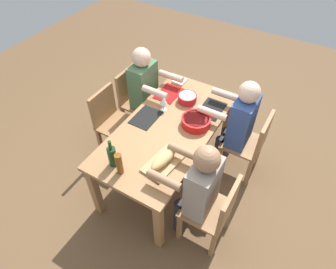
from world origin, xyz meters
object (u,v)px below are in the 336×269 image
object	(u,v)px
beer_bottle	(119,164)
chair_near_center	(112,120)
napkin_stack	(180,81)
wine_glass	(164,101)
chair_far_right	(215,210)
chair_near_left	(135,98)
bread_loaf	(164,158)
diner_far_right	(198,187)
diner_near_left	(147,88)
serving_bowl_pasta	(187,98)
chair_far_left	(251,143)
dining_table	(168,133)
serving_bowl_salad	(196,121)
wine_bottle	(112,156)
cutting_board	(164,162)
diner_far_left	(238,122)

from	to	relation	value
beer_bottle	chair_near_center	bearing A→B (deg)	-135.32
beer_bottle	napkin_stack	distance (m)	1.42
chair_near_center	wine_glass	bearing A→B (deg)	108.98
chair_far_right	chair_near_left	size ratio (longest dim) A/B	1.00
bread_loaf	diner_far_right	bearing A→B (deg)	82.29
chair_near_left	diner_near_left	bearing A→B (deg)	90.00
serving_bowl_pasta	beer_bottle	world-z (taller)	beer_bottle
chair_near_left	wine_glass	bearing A→B (deg)	65.42
chair_near_center	chair_far_left	bearing A→B (deg)	107.22
dining_table	chair_far_left	bearing A→B (deg)	121.80
chair_far_right	serving_bowl_salad	world-z (taller)	chair_far_right
chair_far_left	napkin_stack	size ratio (longest dim) A/B	6.07
diner_near_left	serving_bowl_salad	distance (m)	0.84
wine_bottle	wine_glass	size ratio (longest dim) A/B	1.75
cutting_board	chair_near_center	bearing A→B (deg)	-113.58
chair_far_left	serving_bowl_pasta	distance (m)	0.82
diner_far_left	cutting_board	distance (m)	0.95
diner_far_left	beer_bottle	xyz separation A→B (m)	(1.14, -0.63, 0.15)
napkin_stack	serving_bowl_pasta	bearing A→B (deg)	41.63
diner_near_left	wine_bottle	distance (m)	1.18
diner_near_left	serving_bowl_pasta	world-z (taller)	diner_near_left
cutting_board	napkin_stack	bearing A→B (deg)	-157.63
chair_far_left	wine_bottle	size ratio (longest dim) A/B	2.93
chair_near_center	wine_bottle	distance (m)	0.94
dining_table	chair_far_right	bearing A→B (deg)	58.20
diner_far_right	napkin_stack	xyz separation A→B (m)	(-1.18, -0.83, 0.05)
diner_far_left	cutting_board	world-z (taller)	diner_far_left
diner_near_left	serving_bowl_salad	bearing A→B (deg)	69.37
serving_bowl_salad	beer_bottle	xyz separation A→B (m)	(0.85, -0.29, 0.06)
napkin_stack	chair_far_right	bearing A→B (deg)	40.51
diner_near_left	dining_table	bearing A→B (deg)	50.55
beer_bottle	wine_bottle	bearing A→B (deg)	-110.63
wine_bottle	napkin_stack	distance (m)	1.37
chair_near_left	serving_bowl_pasta	bearing A→B (deg)	88.79
dining_table	serving_bowl_salad	bearing A→B (deg)	126.92
wine_glass	chair_far_left	bearing A→B (deg)	106.09
bread_loaf	dining_table	bearing A→B (deg)	-153.99
chair_near_left	wine_bottle	bearing A→B (deg)	27.35
chair_far_right	diner_far_right	xyz separation A→B (m)	(-0.00, -0.18, 0.21)
diner_far_left	serving_bowl_pasta	bearing A→B (deg)	-88.50
diner_far_left	chair_near_left	bearing A→B (deg)	-90.00
diner_far_left	bread_loaf	world-z (taller)	diner_far_left
diner_far_left	chair_far_left	bearing A→B (deg)	90.00
diner_far_right	napkin_stack	size ratio (longest dim) A/B	8.57
dining_table	serving_bowl_salad	xyz separation A→B (m)	(-0.17, 0.22, 0.14)
diner_near_left	cutting_board	xyz separation A→B (m)	(0.87, 0.76, 0.05)
diner_far_right	wine_bottle	world-z (taller)	diner_far_right
beer_bottle	cutting_board	bearing A→B (deg)	135.03
wine_bottle	napkin_stack	xyz separation A→B (m)	(-1.36, -0.09, -0.10)
bread_loaf	chair_near_left	bearing A→B (deg)	-132.75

